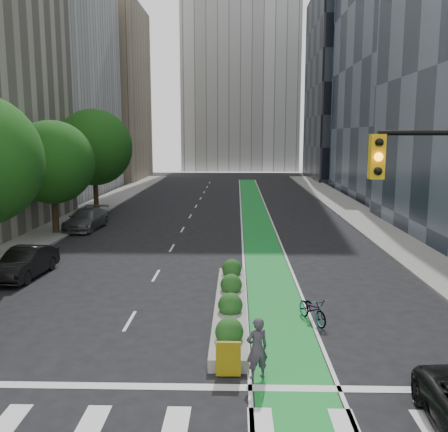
# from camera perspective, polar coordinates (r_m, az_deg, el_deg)

# --- Properties ---
(ground) EXTENTS (160.00, 160.00, 0.00)m
(ground) POSITION_cam_1_polar(r_m,az_deg,el_deg) (13.28, -5.21, -21.35)
(ground) COLOR black
(ground) RESTS_ON ground
(sidewalk_left) EXTENTS (3.60, 90.00, 0.15)m
(sidewalk_left) POSITION_cam_1_polar(r_m,az_deg,el_deg) (39.25, -18.23, -1.04)
(sidewalk_left) COLOR gray
(sidewalk_left) RESTS_ON ground
(sidewalk_right) EXTENTS (3.60, 90.00, 0.15)m
(sidewalk_right) POSITION_cam_1_polar(r_m,az_deg,el_deg) (38.39, 17.15, -1.21)
(sidewalk_right) COLOR gray
(sidewalk_right) RESTS_ON ground
(bike_lane_paint) EXTENTS (2.20, 70.00, 0.01)m
(bike_lane_paint) POSITION_cam_1_polar(r_m,az_deg,el_deg) (41.93, 3.62, -0.06)
(bike_lane_paint) COLOR #198E32
(bike_lane_paint) RESTS_ON ground
(building_tan_far) EXTENTS (14.00, 16.00, 26.00)m
(building_tan_far) POSITION_cam_1_polar(r_m,az_deg,el_deg) (80.51, -14.36, 13.39)
(building_tan_far) COLOR tan
(building_tan_far) RESTS_ON ground
(building_dark_end) EXTENTS (14.00, 18.00, 28.00)m
(building_dark_end) POSITION_cam_1_polar(r_m,az_deg,el_deg) (81.82, 15.05, 13.99)
(building_dark_end) COLOR black
(building_dark_end) RESTS_ON ground
(tree_midfar) EXTENTS (5.60, 5.60, 7.76)m
(tree_midfar) POSITION_cam_1_polar(r_m,az_deg,el_deg) (35.64, -19.02, 5.82)
(tree_midfar) COLOR black
(tree_midfar) RESTS_ON ground
(tree_far) EXTENTS (6.60, 6.60, 9.00)m
(tree_far) POSITION_cam_1_polar(r_m,az_deg,el_deg) (45.11, -14.63, 7.58)
(tree_far) COLOR black
(tree_far) RESTS_ON ground
(median_planter) EXTENTS (1.20, 10.26, 1.10)m
(median_planter) POSITION_cam_1_polar(r_m,az_deg,el_deg) (19.46, 0.77, -9.90)
(median_planter) COLOR gray
(median_planter) RESTS_ON ground
(bicycle) EXTENTS (1.28, 1.94, 0.96)m
(bicycle) POSITION_cam_1_polar(r_m,az_deg,el_deg) (18.75, 10.10, -10.46)
(bicycle) COLOR gray
(bicycle) RESTS_ON ground
(cyclist) EXTENTS (0.76, 0.64, 1.78)m
(cyclist) POSITION_cam_1_polar(r_m,az_deg,el_deg) (14.37, 3.80, -14.86)
(cyclist) COLOR #3A343F
(cyclist) RESTS_ON ground
(parked_car_left_mid) EXTENTS (1.85, 4.47, 1.44)m
(parked_car_left_mid) POSITION_cam_1_polar(r_m,az_deg,el_deg) (25.77, -21.77, -4.98)
(parked_car_left_mid) COLOR black
(parked_car_left_mid) RESTS_ON ground
(parked_car_left_far) EXTENTS (2.40, 5.27, 1.50)m
(parked_car_left_far) POSITION_cam_1_polar(r_m,az_deg,el_deg) (37.47, -15.49, -0.34)
(parked_car_left_far) COLOR #545658
(parked_car_left_far) RESTS_ON ground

